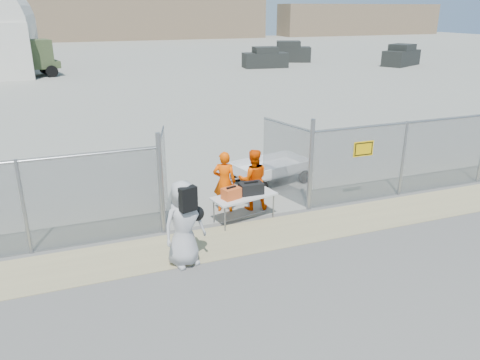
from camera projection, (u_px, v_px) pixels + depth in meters
name	position (u px, v px, depth m)	size (l,w,h in m)	color
ground	(272.00, 256.00, 10.37)	(160.00, 160.00, 0.00)	#3F3F3F
tarmac_inside	(101.00, 63.00, 47.27)	(160.00, 80.00, 0.01)	gray
dirt_strip	(255.00, 236.00, 11.25)	(44.00, 1.60, 0.01)	tan
distant_hills	(110.00, 13.00, 79.00)	(140.00, 6.00, 9.00)	#7F684F
chain_link_fence	(240.00, 180.00, 11.75)	(40.00, 0.20, 2.20)	gray
folding_table	(244.00, 208.00, 11.97)	(1.65, 0.69, 0.70)	silver
orange_bag	(231.00, 193.00, 11.60)	(0.45, 0.30, 0.28)	#DD5722
black_duffel	(251.00, 188.00, 11.91)	(0.60, 0.35, 0.29)	black
security_worker_left	(224.00, 182.00, 12.38)	(0.61, 0.40, 1.67)	#F54C00
security_worker_right	(253.00, 180.00, 12.54)	(0.82, 0.64, 1.68)	#F54C00
visitor	(184.00, 224.00, 9.73)	(0.92, 0.60, 1.89)	#A6A5A8
utility_trailer	(271.00, 171.00, 14.63)	(3.05, 1.57, 0.74)	silver
military_truck	(17.00, 59.00, 36.49)	(5.98, 2.21, 2.85)	#3C4A2A
parked_vehicle_near	(265.00, 58.00, 42.94)	(4.01, 1.81, 1.81)	black
parked_vehicle_mid	(288.00, 52.00, 47.68)	(4.44, 2.01, 2.01)	black
parked_vehicle_far	(401.00, 55.00, 44.45)	(4.30, 1.95, 1.95)	black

